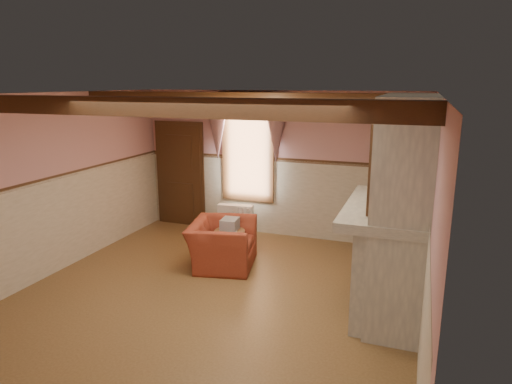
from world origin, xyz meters
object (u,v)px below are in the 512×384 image
(bowl, at_px, (389,199))
(oil_lamp, at_px, (392,186))
(armchair, at_px, (222,244))
(radiator, at_px, (236,219))
(side_table, at_px, (230,246))
(mantel_clock, at_px, (393,184))

(bowl, xyz_separation_m, oil_lamp, (0.00, 0.39, 0.10))
(bowl, bearing_deg, armchair, 170.55)
(radiator, bearing_deg, side_table, -78.51)
(radiator, xyz_separation_m, mantel_clock, (3.01, -1.30, 1.22))
(mantel_clock, bearing_deg, side_table, -178.43)
(radiator, relative_size, oil_lamp, 2.50)
(side_table, height_order, oil_lamp, oil_lamp)
(armchair, relative_size, mantel_clock, 4.74)
(armchair, relative_size, radiator, 1.62)
(side_table, xyz_separation_m, bowl, (2.54, -0.62, 1.19))
(bowl, height_order, oil_lamp, oil_lamp)
(side_table, relative_size, mantel_clock, 2.29)
(oil_lamp, bearing_deg, radiator, 152.01)
(armchair, xyz_separation_m, mantel_clock, (2.60, 0.26, 1.15))
(mantel_clock, bearing_deg, bowl, -90.00)
(armchair, xyz_separation_m, oil_lamp, (2.60, -0.05, 1.19))
(armchair, relative_size, side_table, 2.07)
(armchair, height_order, side_table, armchair)
(bowl, bearing_deg, radiator, 146.60)
(side_table, xyz_separation_m, mantel_clock, (2.54, 0.07, 1.25))
(radiator, bearing_deg, mantel_clock, -30.58)
(oil_lamp, bearing_deg, mantel_clock, 90.00)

